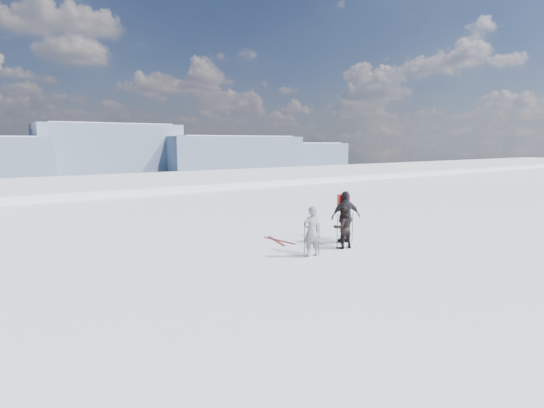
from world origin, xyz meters
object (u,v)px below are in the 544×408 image
at_px(skier_dark, 342,228).
at_px(skier_pack, 346,217).
at_px(skis_loose, 278,241).
at_px(skier_grey, 312,231).

xyz_separation_m(skier_dark, skier_pack, (0.72, 0.58, 0.24)).
bearing_deg(skier_pack, skis_loose, -19.64).
bearing_deg(skis_loose, skier_grey, -97.60).
relative_size(skier_grey, skier_pack, 0.86).
bearing_deg(skier_dark, skis_loose, -51.14).
relative_size(skier_grey, skier_dark, 1.12).
relative_size(skier_dark, skier_pack, 0.77).
height_order(skier_grey, skier_dark, skier_grey).
height_order(skier_grey, skier_pack, skier_pack).
distance_m(skier_grey, skier_pack, 2.52).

